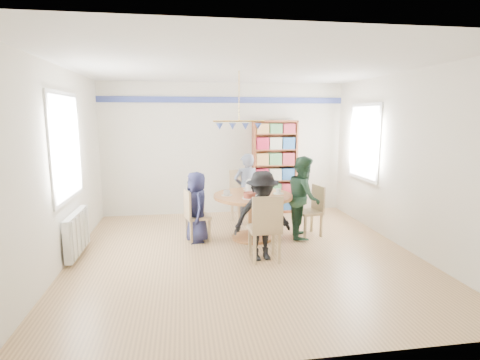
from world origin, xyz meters
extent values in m
plane|color=tan|center=(0.00, 0.00, 0.00)|extent=(5.00, 5.00, 0.00)
plane|color=white|center=(0.00, 0.00, 2.70)|extent=(5.00, 5.00, 0.00)
plane|color=silver|center=(0.00, 2.50, 1.35)|extent=(5.00, 0.00, 5.00)
plane|color=silver|center=(0.00, -2.50, 1.35)|extent=(5.00, 0.00, 5.00)
plane|color=silver|center=(-2.50, 0.00, 1.35)|extent=(0.00, 5.00, 5.00)
plane|color=silver|center=(2.50, 0.00, 1.35)|extent=(0.00, 5.00, 5.00)
cube|color=navy|center=(0.00, 2.48, 2.35)|extent=(5.00, 0.02, 0.12)
cube|color=white|center=(-2.48, 0.30, 1.60)|extent=(0.03, 1.32, 1.52)
cube|color=white|center=(-2.46, 0.30, 1.60)|extent=(0.01, 1.20, 1.40)
cube|color=white|center=(2.48, 1.30, 1.55)|extent=(0.03, 1.12, 1.42)
cube|color=white|center=(2.46, 1.30, 1.55)|extent=(0.01, 1.00, 1.30)
cylinder|color=gold|center=(0.00, 0.50, 2.33)|extent=(0.01, 0.01, 0.75)
cylinder|color=gold|center=(0.00, 0.50, 1.95)|extent=(0.80, 0.02, 0.02)
cone|color=#3E56B0|center=(-0.30, 0.50, 1.87)|extent=(0.11, 0.11, 0.10)
cone|color=#3E56B0|center=(-0.10, 0.50, 1.87)|extent=(0.11, 0.11, 0.10)
cone|color=#3E56B0|center=(0.10, 0.50, 1.87)|extent=(0.11, 0.11, 0.10)
cone|color=#3E56B0|center=(0.30, 0.50, 1.87)|extent=(0.11, 0.11, 0.10)
cube|color=silver|center=(-2.42, 0.30, 0.35)|extent=(0.10, 1.00, 0.60)
cube|color=silver|center=(-2.36, -0.10, 0.35)|extent=(0.02, 0.06, 0.56)
cube|color=silver|center=(-2.36, 0.10, 0.35)|extent=(0.02, 0.06, 0.56)
cube|color=silver|center=(-2.36, 0.30, 0.35)|extent=(0.02, 0.06, 0.56)
cube|color=silver|center=(-2.36, 0.50, 0.35)|extent=(0.02, 0.06, 0.56)
cube|color=silver|center=(-2.36, 0.70, 0.35)|extent=(0.02, 0.06, 0.56)
cylinder|color=#946130|center=(0.26, 0.70, 0.72)|extent=(1.30, 1.30, 0.05)
cylinder|color=#946130|center=(0.26, 0.70, 0.35)|extent=(0.16, 0.16, 0.70)
cylinder|color=#946130|center=(0.26, 0.70, 0.02)|extent=(0.70, 0.70, 0.04)
cube|color=tan|center=(-0.65, 0.73, 0.40)|extent=(0.45, 0.45, 0.04)
cube|color=tan|center=(-0.81, 0.70, 0.62)|extent=(0.12, 0.37, 0.45)
cube|color=tan|center=(-0.47, 0.62, 0.19)|extent=(0.04, 0.04, 0.38)
cube|color=tan|center=(-0.53, 0.91, 0.19)|extent=(0.04, 0.04, 0.38)
cube|color=tan|center=(-0.76, 0.55, 0.19)|extent=(0.04, 0.04, 0.38)
cube|color=tan|center=(-0.83, 0.85, 0.19)|extent=(0.04, 0.04, 0.38)
cube|color=tan|center=(1.24, 0.71, 0.41)|extent=(0.45, 0.45, 0.05)
cube|color=tan|center=(1.41, 0.75, 0.64)|extent=(0.11, 0.38, 0.45)
cube|color=tan|center=(1.06, 0.83, 0.20)|extent=(0.04, 0.04, 0.39)
cube|color=tan|center=(1.12, 0.53, 0.20)|extent=(0.04, 0.04, 0.39)
cube|color=tan|center=(1.36, 0.89, 0.20)|extent=(0.04, 0.04, 0.39)
cube|color=tan|center=(1.42, 0.59, 0.20)|extent=(0.04, 0.04, 0.39)
cube|color=tan|center=(0.27, 1.66, 0.47)|extent=(0.53, 0.53, 0.05)
cube|color=tan|center=(0.23, 1.85, 0.74)|extent=(0.44, 0.14, 0.53)
cube|color=tan|center=(0.14, 1.44, 0.23)|extent=(0.05, 0.05, 0.45)
cube|color=tan|center=(0.49, 1.52, 0.23)|extent=(0.05, 0.05, 0.45)
cube|color=tan|center=(0.06, 1.79, 0.23)|extent=(0.05, 0.05, 0.45)
cube|color=tan|center=(0.41, 1.87, 0.23)|extent=(0.05, 0.05, 0.45)
cube|color=tan|center=(0.25, -0.26, 0.46)|extent=(0.43, 0.43, 0.05)
cube|color=tan|center=(0.25, -0.45, 0.71)|extent=(0.43, 0.04, 0.51)
cube|color=tan|center=(0.42, -0.09, 0.22)|extent=(0.04, 0.04, 0.44)
cube|color=tan|center=(0.07, -0.09, 0.22)|extent=(0.04, 0.04, 0.44)
cube|color=tan|center=(0.42, -0.43, 0.22)|extent=(0.04, 0.04, 0.44)
cube|color=tan|center=(0.07, -0.44, 0.22)|extent=(0.04, 0.04, 0.44)
imported|color=#1B1D3C|center=(-0.66, 0.70, 0.58)|extent=(0.48, 0.63, 1.15)
imported|color=#193221|center=(1.12, 0.66, 0.69)|extent=(0.66, 0.77, 1.38)
imported|color=gray|center=(0.30, 1.57, 0.67)|extent=(0.54, 0.40, 1.34)
imported|color=black|center=(0.22, -0.24, 0.64)|extent=(0.87, 0.57, 1.28)
cube|color=brown|center=(0.59, 2.34, 0.97)|extent=(0.04, 0.28, 1.94)
cube|color=brown|center=(1.47, 2.34, 0.97)|extent=(0.04, 0.28, 1.94)
cube|color=brown|center=(1.03, 2.34, 1.92)|extent=(0.92, 0.28, 0.04)
cube|color=brown|center=(1.03, 2.34, 0.03)|extent=(0.92, 0.28, 0.06)
cube|color=brown|center=(1.03, 2.47, 0.97)|extent=(0.92, 0.02, 1.94)
cube|color=brown|center=(1.03, 2.34, 0.37)|extent=(0.87, 0.26, 0.02)
cube|color=brown|center=(1.03, 2.34, 0.69)|extent=(0.87, 0.26, 0.02)
cube|color=brown|center=(1.03, 2.34, 1.02)|extent=(0.87, 0.26, 0.02)
cube|color=brown|center=(1.03, 2.34, 1.34)|extent=(0.87, 0.26, 0.02)
cube|color=brown|center=(1.03, 2.34, 1.66)|extent=(0.87, 0.26, 0.02)
cube|color=maroon|center=(0.75, 2.32, 0.18)|extent=(0.25, 0.20, 0.24)
cube|color=silver|center=(1.03, 2.32, 0.18)|extent=(0.25, 0.20, 0.24)
cube|color=navy|center=(1.31, 2.32, 0.18)|extent=(0.25, 0.20, 0.24)
cube|color=tan|center=(0.75, 2.32, 0.50)|extent=(0.25, 0.20, 0.24)
cube|color=#447B49|center=(1.03, 2.32, 0.50)|extent=(0.25, 0.20, 0.24)
cube|color=maroon|center=(1.31, 2.32, 0.50)|extent=(0.25, 0.20, 0.24)
cube|color=maroon|center=(0.75, 2.32, 0.82)|extent=(0.25, 0.20, 0.24)
cube|color=silver|center=(1.03, 2.32, 0.82)|extent=(0.25, 0.20, 0.24)
cube|color=navy|center=(1.31, 2.32, 0.82)|extent=(0.25, 0.20, 0.24)
cube|color=tan|center=(0.75, 2.32, 1.15)|extent=(0.25, 0.20, 0.24)
cube|color=#447B49|center=(1.03, 2.32, 1.15)|extent=(0.25, 0.20, 0.24)
cube|color=maroon|center=(1.31, 2.32, 1.15)|extent=(0.25, 0.20, 0.24)
cube|color=maroon|center=(0.75, 2.32, 1.47)|extent=(0.25, 0.20, 0.24)
cube|color=silver|center=(1.03, 2.32, 1.47)|extent=(0.25, 0.20, 0.24)
cube|color=navy|center=(1.31, 2.32, 1.47)|extent=(0.25, 0.20, 0.24)
cube|color=tan|center=(0.75, 2.32, 1.77)|extent=(0.25, 0.20, 0.20)
cube|color=#447B49|center=(1.03, 2.32, 1.77)|extent=(0.25, 0.20, 0.20)
cube|color=maroon|center=(1.31, 2.32, 1.77)|extent=(0.25, 0.20, 0.20)
cylinder|color=white|center=(0.22, 0.77, 0.86)|extent=(0.11, 0.11, 0.22)
sphere|color=white|center=(0.22, 0.77, 0.97)|extent=(0.08, 0.08, 0.08)
cylinder|color=silver|center=(0.37, 0.81, 0.88)|extent=(0.06, 0.06, 0.25)
cylinder|color=#3E56B0|center=(0.37, 0.81, 1.01)|extent=(0.03, 0.03, 0.03)
cylinder|color=white|center=(0.31, 0.95, 0.76)|extent=(0.27, 0.27, 0.01)
cylinder|color=maroon|center=(0.31, 0.95, 0.80)|extent=(0.22, 0.22, 0.08)
cylinder|color=white|center=(0.17, 0.43, 0.76)|extent=(0.27, 0.27, 0.01)
cylinder|color=maroon|center=(0.17, 0.43, 0.80)|extent=(0.22, 0.22, 0.08)
cylinder|color=white|center=(-0.17, 0.70, 0.75)|extent=(0.18, 0.18, 0.01)
imported|color=white|center=(-0.17, 0.70, 0.79)|extent=(0.11, 0.11, 0.09)
cylinder|color=white|center=(0.69, 0.70, 0.75)|extent=(0.18, 0.18, 0.01)
imported|color=white|center=(0.69, 0.70, 0.79)|extent=(0.09, 0.09, 0.08)
cylinder|color=white|center=(0.26, 1.13, 0.75)|extent=(0.18, 0.18, 0.01)
imported|color=white|center=(0.26, 1.13, 0.79)|extent=(0.11, 0.11, 0.09)
cylinder|color=white|center=(0.26, 0.27, 0.75)|extent=(0.18, 0.18, 0.01)
imported|color=white|center=(0.26, 0.27, 0.79)|extent=(0.09, 0.09, 0.08)
camera|label=1|loc=(-0.87, -5.23, 2.03)|focal=28.00mm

